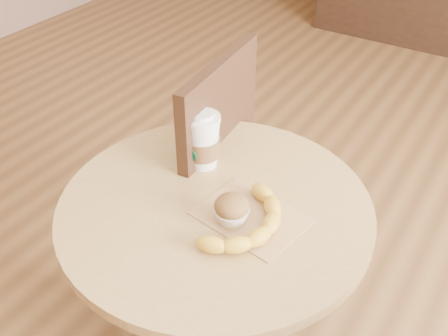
% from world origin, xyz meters
% --- Properties ---
extents(cafe_table, '(0.76, 0.76, 0.75)m').
position_xyz_m(cafe_table, '(-0.11, -0.02, 0.55)').
color(cafe_table, black).
rests_on(cafe_table, ground).
extents(chair_left, '(0.47, 0.47, 0.99)m').
position_xyz_m(chair_left, '(-0.39, 0.21, 0.54)').
color(chair_left, '#362013').
rests_on(chair_left, ground).
extents(kraft_bag, '(0.27, 0.22, 0.00)m').
position_xyz_m(kraft_bag, '(-0.02, -0.02, 0.75)').
color(kraft_bag, '#AC8353').
rests_on(kraft_bag, cafe_table).
extents(coffee_cup, '(0.09, 0.10, 0.16)m').
position_xyz_m(coffee_cup, '(-0.23, 0.10, 0.82)').
color(coffee_cup, silver).
rests_on(coffee_cup, cafe_table).
extents(muffin, '(0.08, 0.08, 0.07)m').
position_xyz_m(muffin, '(-0.05, -0.06, 0.79)').
color(muffin, silver).
rests_on(muffin, kraft_bag).
extents(banana, '(0.18, 0.30, 0.04)m').
position_xyz_m(banana, '(0.01, -0.05, 0.77)').
color(banana, gold).
rests_on(banana, kraft_bag).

